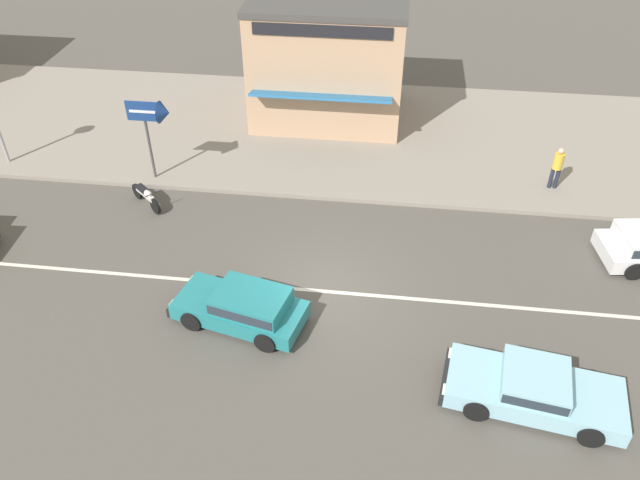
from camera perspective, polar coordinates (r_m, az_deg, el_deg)
The scene contains 9 objects.
ground_plane at distance 18.51m, azimuth 0.45°, elevation -4.72°, with size 160.00×160.00×0.00m, color #544F47.
lane_centre_stripe at distance 18.51m, azimuth 0.46°, elevation -4.71°, with size 50.40×0.14×0.01m, color silver.
kerb_strip at distance 26.46m, azimuth 2.99°, elevation 9.70°, with size 68.00×10.00×0.15m, color gray.
sedan_pale_blue_3 at distance 16.19m, azimuth 18.93°, elevation -12.72°, with size 4.46×2.34×1.06m.
hatchback_teal_4 at distance 17.32m, azimuth -6.99°, elevation -6.04°, with size 3.95×2.37×1.10m.
motorcycle_0 at distance 22.62m, azimuth -15.65°, elevation 3.94°, with size 1.44×1.27×0.80m.
arrow_signboard at distance 22.69m, azimuth -14.47°, elevation 10.99°, with size 1.55×0.79×3.07m.
pedestrian_near_clock at distance 23.77m, azimuth 20.89°, elevation 6.42°, with size 0.34×0.34×1.61m.
shopfront_mid_block at distance 26.88m, azimuth 0.81°, elevation 16.29°, with size 6.23×5.61×5.01m.
Camera 1 is at (1.56, -13.56, 12.50)m, focal length 35.00 mm.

